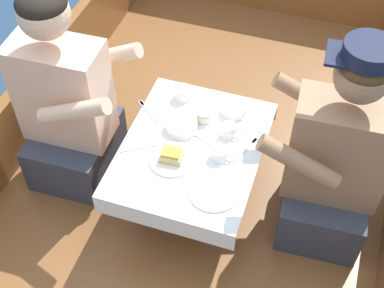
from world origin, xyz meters
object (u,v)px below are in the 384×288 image
Objects in this scene: person_starboard at (334,163)px; tin_can at (205,116)px; coffee_cup_port at (183,93)px; coffee_cup_starboard at (229,130)px; person_port at (67,107)px; coffee_cup_center at (220,153)px; sandwich at (172,155)px.

person_starboard reaches higher than tin_can.
coffee_cup_starboard is at bearing -31.20° from coffee_cup_port.
person_port reaches higher than coffee_cup_center.
sandwich is at bearing -103.27° from tin_can.
tin_can is at bearing -38.34° from coffee_cup_port.
sandwich is 0.39m from coffee_cup_port.
coffee_cup_starboard is (0.74, 0.11, -0.02)m from person_port.
person_port is at bearing -165.00° from tin_can.
person_starboard is at bearing 9.58° from coffee_cup_center.
person_starboard is at bearing 13.50° from sandwich.
person_port is 11.11× the size of coffee_cup_starboard.
coffee_cup_starboard reaches higher than tin_can.
sandwich is 0.95× the size of coffee_cup_port.
person_port is 0.73m from coffee_cup_center.
person_starboard is (1.20, 0.05, -0.01)m from person_port.
person_starboard reaches higher than coffee_cup_starboard.
person_starboard is 0.68m from sandwich.
tin_can is (0.14, -0.11, -0.00)m from coffee_cup_port.
person_starboard is 11.12× the size of coffee_cup_starboard.
coffee_cup_starboard is (0.27, -0.17, -0.00)m from coffee_cup_port.
coffee_cup_port is 1.03× the size of coffee_cup_center.
sandwich reaches higher than tin_can.
person_port is 1.00× the size of person_starboard.
coffee_cup_center is at bearing -3.89° from person_port.
coffee_cup_starboard is 0.91× the size of coffee_cup_center.
coffee_cup_port is (-0.74, 0.22, -0.02)m from person_starboard.
person_port is at bearing 168.86° from sandwich.
person_starboard reaches higher than person_port.
person_port is at bearing -149.13° from coffee_cup_port.
person_port is 10.05× the size of coffee_cup_center.
coffee_cup_center is (-0.47, -0.08, -0.02)m from person_starboard.
sandwich reaches higher than coffee_cup_center.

